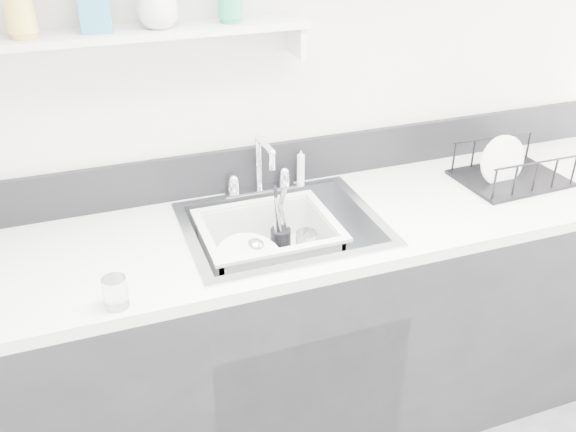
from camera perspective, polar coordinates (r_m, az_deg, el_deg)
name	(u,v)px	position (r m, az deg, el deg)	size (l,w,h in m)	color
room_shell	(450,48)	(1.03, 14.92, 14.93)	(3.50, 3.00, 2.60)	silver
counter_run	(283,334)	(2.27, -0.44, -10.94)	(3.20, 0.62, 0.92)	black
backsplash	(255,167)	(2.21, -3.08, 4.61)	(3.20, 0.02, 0.16)	black
sink	(283,248)	(2.05, -0.48, -3.02)	(0.64, 0.52, 0.20)	silver
faucet	(260,178)	(2.18, -2.65, 3.60)	(0.26, 0.18, 0.23)	silver
side_sprayer	(301,168)	(2.23, 1.20, 4.53)	(0.03, 0.03, 0.14)	silver
wall_shelf	(144,35)	(1.92, -13.32, 16.17)	(1.00, 0.16, 0.12)	silver
wash_tub	(268,245)	(2.04, -1.84, -2.77)	(0.45, 0.36, 0.17)	silver
plate_stack	(253,268)	(2.01, -3.32, -4.90)	(0.28, 0.27, 0.11)	white
utensil_cup	(280,238)	(2.12, -0.71, -2.11)	(0.07, 0.07, 0.24)	black
ladle	(275,258)	(2.03, -1.25, -3.98)	(0.29, 0.10, 0.08)	silver
tumbler_in_tub	(306,246)	(2.08, 1.73, -2.79)	(0.07, 0.07, 0.10)	white
tumbler_counter	(116,292)	(1.68, -15.83, -6.90)	(0.06, 0.06, 0.09)	white
dish_rack	(512,164)	(2.42, 20.26, 4.62)	(0.38, 0.29, 0.13)	black
bowl_small	(309,267)	(2.04, 2.02, -4.77)	(0.11, 0.11, 0.03)	white
soap_bottle_c	(157,0)	(1.89, -12.18, 19.12)	(0.12, 0.12, 0.16)	silver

